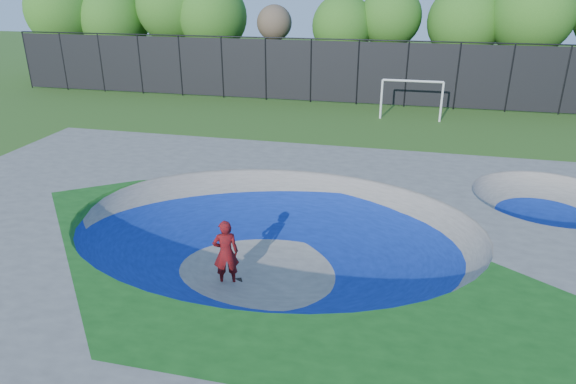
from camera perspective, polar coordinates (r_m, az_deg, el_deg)
name	(u,v)px	position (r m, az deg, el deg)	size (l,w,h in m)	color
ground	(274,270)	(14.27, -1.52, -8.71)	(120.00, 120.00, 0.00)	#2D5417
skate_deck	(274,246)	(13.90, -1.55, -6.06)	(22.00, 14.00, 1.50)	gray
skater	(226,253)	(13.35, -6.93, -6.72)	(0.66, 0.44, 1.82)	#B40E10
skateboard	(227,282)	(13.81, -6.76, -9.94)	(0.78, 0.22, 0.05)	black
soccer_goal	(412,92)	(30.05, 13.60, 10.71)	(3.43, 0.12, 2.27)	silver
fence	(358,71)	(33.38, 7.77, 13.16)	(48.09, 0.09, 4.04)	black
treeline	(357,16)	(38.06, 7.71, 18.83)	(53.56, 7.52, 8.36)	#453522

